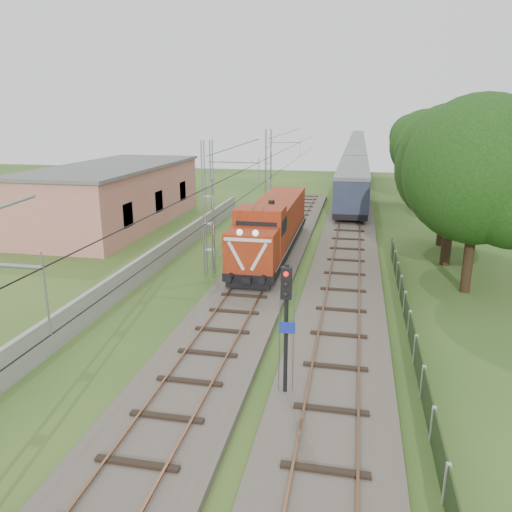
# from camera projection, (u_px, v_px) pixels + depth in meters

# --- Properties ---
(ground) EXTENTS (140.00, 140.00, 0.00)m
(ground) POSITION_uv_depth(u_px,v_px,m) (196.00, 381.00, 18.29)
(ground) COLOR #2B4D1D
(ground) RESTS_ON ground
(track_main) EXTENTS (4.20, 70.00, 0.45)m
(track_main) POSITION_uv_depth(u_px,v_px,m) (239.00, 306.00, 24.83)
(track_main) COLOR #6B6054
(track_main) RESTS_ON ground
(track_side) EXTENTS (4.20, 80.00, 0.45)m
(track_side) POSITION_uv_depth(u_px,v_px,m) (348.00, 246.00, 36.13)
(track_side) COLOR #6B6054
(track_side) RESTS_ON ground
(catenary) EXTENTS (3.31, 70.00, 8.00)m
(catenary) POSITION_uv_depth(u_px,v_px,m) (209.00, 209.00, 29.04)
(catenary) COLOR gray
(catenary) RESTS_ON ground
(boundary_wall) EXTENTS (0.25, 40.00, 1.50)m
(boundary_wall) POSITION_uv_depth(u_px,v_px,m) (155.00, 260.00, 30.62)
(boundary_wall) COLOR #9E9E99
(boundary_wall) RESTS_ON ground
(station_building) EXTENTS (8.40, 20.40, 5.22)m
(station_building) POSITION_uv_depth(u_px,v_px,m) (115.00, 195.00, 43.03)
(station_building) COLOR tan
(station_building) RESTS_ON ground
(fence) EXTENTS (0.12, 32.00, 1.20)m
(fence) POSITION_uv_depth(u_px,v_px,m) (415.00, 349.00, 19.43)
(fence) COLOR black
(fence) RESTS_ON ground
(locomotive) EXTENTS (2.81, 16.02, 4.07)m
(locomotive) POSITION_uv_depth(u_px,v_px,m) (272.00, 226.00, 33.52)
(locomotive) COLOR black
(locomotive) RESTS_ON ground
(coach_rake) EXTENTS (3.13, 117.02, 3.62)m
(coach_rake) POSITION_uv_depth(u_px,v_px,m) (356.00, 150.00, 96.95)
(coach_rake) COLOR black
(coach_rake) RESTS_ON ground
(signal_post) EXTENTS (0.53, 0.42, 4.83)m
(signal_post) POSITION_uv_depth(u_px,v_px,m) (286.00, 310.00, 16.14)
(signal_post) COLOR black
(signal_post) RESTS_ON ground
(tree_a) EXTENTS (7.60, 7.24, 9.85)m
(tree_a) POSITION_uv_depth(u_px,v_px,m) (456.00, 169.00, 30.57)
(tree_a) COLOR #352615
(tree_a) RESTS_ON ground
(tree_b) EXTENTS (8.10, 7.72, 10.50)m
(tree_b) POSITION_uv_depth(u_px,v_px,m) (481.00, 172.00, 25.57)
(tree_b) COLOR #352615
(tree_b) RESTS_ON ground
(tree_c) EXTENTS (5.93, 5.65, 7.69)m
(tree_c) POSITION_uv_depth(u_px,v_px,m) (448.00, 181.00, 35.69)
(tree_c) COLOR #352615
(tree_c) RESTS_ON ground
(tree_d) EXTENTS (7.64, 7.27, 9.90)m
(tree_d) POSITION_uv_depth(u_px,v_px,m) (426.00, 146.00, 51.37)
(tree_d) COLOR #352615
(tree_d) RESTS_ON ground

